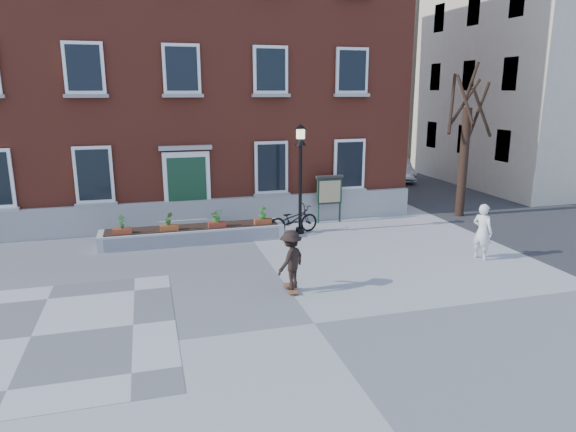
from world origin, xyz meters
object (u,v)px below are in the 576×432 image
object	(u,v)px
bystander	(482,232)
parked_car	(397,170)
notice_board	(329,191)
bicycle	(293,220)
skateboarder	(291,260)
lamp_post	(300,164)

from	to	relation	value
bystander	parked_car	bearing A→B (deg)	-40.76
notice_board	bicycle	bearing A→B (deg)	-147.21
skateboarder	parked_car	bearing A→B (deg)	54.08
parked_car	lamp_post	distance (m)	12.80
lamp_post	skateboarder	bearing A→B (deg)	-109.33
parked_car	skateboarder	size ratio (longest dim) A/B	2.31
bystander	skateboarder	bearing A→B (deg)	74.49
bicycle	skateboarder	xyz separation A→B (m)	(-1.57, -5.23, 0.32)
skateboarder	notice_board	bearing A→B (deg)	62.15
skateboarder	bystander	bearing A→B (deg)	8.35
parked_car	lamp_post	xyz separation A→B (m)	(-8.65, -9.24, 1.92)
notice_board	bystander	bearing A→B (deg)	-61.33
lamp_post	bicycle	bearing A→B (deg)	178.08
bicycle	notice_board	world-z (taller)	notice_board
bystander	lamp_post	xyz separation A→B (m)	(-4.54, 4.29, 1.67)
bystander	lamp_post	distance (m)	6.46
bystander	skateboarder	xyz separation A→B (m)	(-6.37, -0.93, -0.03)
parked_car	skateboarder	distance (m)	17.86
bicycle	parked_car	size ratio (longest dim) A/B	0.53
lamp_post	notice_board	distance (m)	2.33
lamp_post	skateboarder	distance (m)	5.79
parked_car	bicycle	bearing A→B (deg)	-120.59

